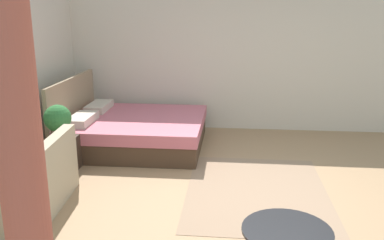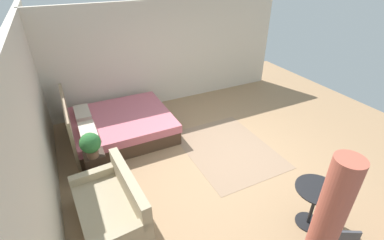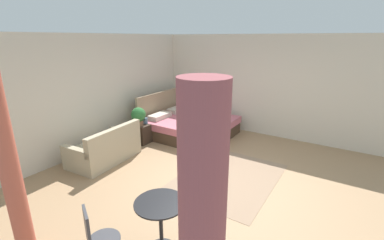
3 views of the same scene
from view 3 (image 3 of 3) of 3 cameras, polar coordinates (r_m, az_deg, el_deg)
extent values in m
cube|color=#9E7A56|center=(5.20, 5.06, -13.15)|extent=(9.20, 9.51, 0.02)
cube|color=beige|center=(6.74, -20.03, 5.49)|extent=(9.20, 0.12, 2.71)
cube|color=beige|center=(7.49, 16.53, 6.92)|extent=(0.12, 6.51, 2.71)
cube|color=#93755B|center=(5.36, 7.83, -12.05)|extent=(2.26, 1.73, 0.01)
cube|color=#473323|center=(7.38, -0.12, -2.20)|extent=(1.91, 2.10, 0.31)
cube|color=#C66675|center=(7.30, -0.12, -0.39)|extent=(1.95, 2.14, 0.18)
cube|color=#997F60|center=(7.86, -6.75, 2.02)|extent=(1.97, 0.06, 1.12)
cube|color=beige|center=(7.36, -6.92, 0.87)|extent=(0.69, 0.32, 0.12)
cube|color=beige|center=(8.00, -3.13, 2.31)|extent=(0.69, 0.32, 0.12)
cube|color=tan|center=(6.22, -18.35, -6.52)|extent=(1.55, 0.95, 0.39)
cube|color=tan|center=(5.83, -16.32, -3.65)|extent=(1.50, 0.24, 0.41)
cube|color=tan|center=(6.57, -14.31, -2.40)|extent=(0.20, 0.86, 0.14)
cube|color=tan|center=(5.73, -23.50, -6.31)|extent=(0.20, 0.86, 0.14)
cube|color=#38281E|center=(6.98, -10.52, -2.89)|extent=(0.41, 0.37, 0.48)
cylinder|color=brown|center=(6.82, -11.34, -0.66)|extent=(0.21, 0.21, 0.14)
sphere|color=#2D6B33|center=(6.76, -11.45, 1.15)|extent=(0.37, 0.37, 0.37)
cylinder|color=slate|center=(6.96, -9.97, -0.16)|extent=(0.12, 0.12, 0.15)
cylinder|color=black|center=(3.59, -6.67, -22.02)|extent=(0.05, 0.05, 0.70)
cylinder|color=black|center=(3.38, -6.89, -17.32)|extent=(0.64, 0.64, 0.02)
cylinder|color=#3F3F44|center=(3.39, -18.39, -23.25)|extent=(0.49, 0.49, 0.02)
cube|color=#3F3F44|center=(3.25, -21.61, -20.80)|extent=(0.16, 0.27, 0.42)
cylinder|color=#C15B47|center=(3.65, -34.64, -8.57)|extent=(0.21, 0.21, 2.43)
camera|label=1|loc=(2.31, -68.85, -3.98)|focal=38.74mm
camera|label=2|loc=(4.79, -57.04, 21.05)|focal=25.53mm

